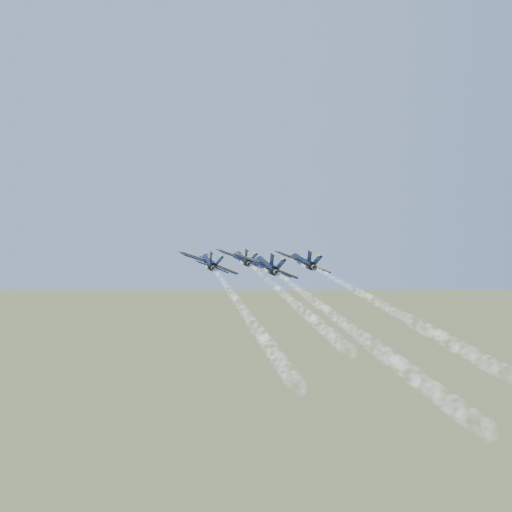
{
  "coord_description": "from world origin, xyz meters",
  "views": [
    {
      "loc": [
        2.96,
        -109.79,
        106.12
      ],
      "look_at": [
        -2.94,
        3.27,
        100.9
      ],
      "focal_mm": 40.0,
      "sensor_mm": 36.0,
      "label": 1
    }
  ],
  "objects_px": {
    "jet_lead": "(243,259)",
    "jet_left": "(209,262)",
    "jet_slot": "(266,265)",
    "jet_right": "(303,261)"
  },
  "relations": [
    {
      "from": "jet_right",
      "to": "jet_slot",
      "type": "distance_m",
      "value": 14.53
    },
    {
      "from": "jet_lead",
      "to": "jet_left",
      "type": "relative_size",
      "value": 1.0
    },
    {
      "from": "jet_right",
      "to": "jet_lead",
      "type": "bearing_deg",
      "value": 127.58
    },
    {
      "from": "jet_right",
      "to": "jet_slot",
      "type": "xyz_separation_m",
      "value": [
        -6.77,
        -12.86,
        0.0
      ]
    },
    {
      "from": "jet_lead",
      "to": "jet_left",
      "type": "height_order",
      "value": "same"
    },
    {
      "from": "jet_right",
      "to": "jet_slot",
      "type": "height_order",
      "value": "same"
    },
    {
      "from": "jet_left",
      "to": "jet_slot",
      "type": "relative_size",
      "value": 1.0
    },
    {
      "from": "jet_lead",
      "to": "jet_slot",
      "type": "height_order",
      "value": "same"
    },
    {
      "from": "jet_lead",
      "to": "jet_slot",
      "type": "xyz_separation_m",
      "value": [
        5.85,
        -22.6,
        0.0
      ]
    },
    {
      "from": "jet_lead",
      "to": "jet_slot",
      "type": "distance_m",
      "value": 23.35
    }
  ]
}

